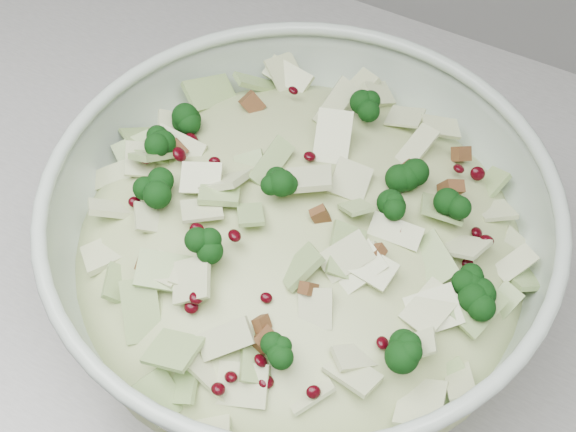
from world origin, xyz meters
name	(u,v)px	position (x,y,z in m)	size (l,w,h in m)	color
counter	(134,322)	(0.00, 1.70, 0.45)	(3.60, 0.60, 0.90)	#B5B4B0
mixing_bowl	(300,252)	(0.31, 1.60, 0.97)	(0.47, 0.47, 0.14)	#B5C7B8
salad	(300,234)	(0.31, 1.60, 1.00)	(0.43, 0.43, 0.14)	#B7C285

